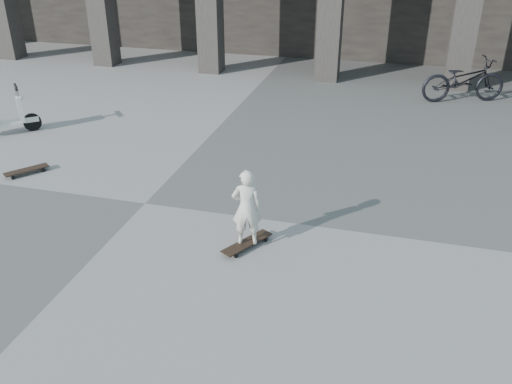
% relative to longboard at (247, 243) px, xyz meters
% --- Properties ---
extents(ground, '(90.00, 90.00, 0.00)m').
position_rel_longboard_xyz_m(ground, '(-2.01, 0.85, -0.07)').
color(ground, '#4E4F4C').
rests_on(ground, ground).
extents(longboard, '(0.60, 0.84, 0.09)m').
position_rel_longboard_xyz_m(longboard, '(0.00, 0.00, 0.00)').
color(longboard, black).
rests_on(longboard, ground).
extents(skateboard_spare, '(0.63, 0.75, 0.09)m').
position_rel_longboard_xyz_m(skateboard_spare, '(-4.64, 1.35, 0.00)').
color(skateboard_spare, black).
rests_on(skateboard_spare, ground).
extents(child, '(0.47, 0.37, 1.14)m').
position_rel_longboard_xyz_m(child, '(-0.00, 0.00, 0.59)').
color(child, beige).
rests_on(child, longboard).
extents(bicycle, '(2.27, 1.44, 1.13)m').
position_rel_longboard_xyz_m(bicycle, '(3.43, 8.15, 0.49)').
color(bicycle, black).
rests_on(bicycle, ground).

